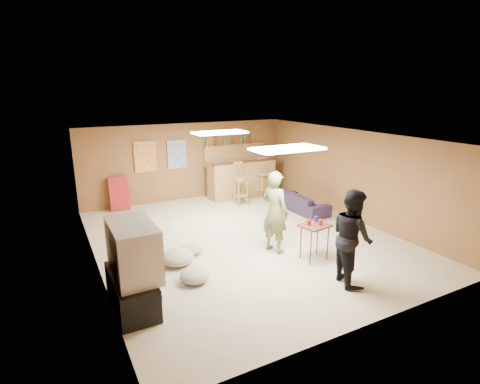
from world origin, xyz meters
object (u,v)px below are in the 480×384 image
tv_body (133,249)px  person_olive (275,212)px  bar_counter (241,178)px  sofa (303,202)px  tray_table (314,242)px  person_black (352,237)px

tv_body → person_olive: size_ratio=0.67×
bar_counter → person_olive: 4.00m
tv_body → sofa: (4.94, 2.48, -0.66)m
tray_table → person_black: bearing=-90.7°
bar_counter → person_black: bearing=-98.7°
bar_counter → person_olive: (-1.27, -3.78, 0.27)m
person_olive → person_black: (0.45, -1.62, -0.01)m
person_black → tv_body: bearing=90.4°
person_olive → person_black: bearing=176.9°
tv_body → bar_counter: tv_body is taller
person_black → sofa: 3.84m
person_olive → sofa: (2.06, 1.81, -0.58)m
tv_body → person_black: bearing=-16.1°
tv_body → bar_counter: size_ratio=0.55×
bar_counter → tray_table: bearing=-100.4°
person_black → tray_table: bearing=15.8°
bar_counter → tray_table: 4.54m
tv_body → person_black: person_black is taller
tray_table → sofa: bearing=57.1°
person_black → sofa: size_ratio=0.99×
person_black → sofa: bearing=-8.7°
person_olive → tv_body: bearing=84.6°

